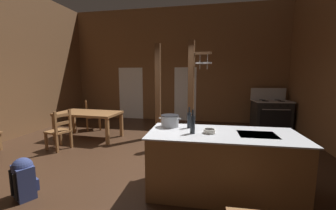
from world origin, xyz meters
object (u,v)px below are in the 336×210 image
(kitchen_island, at_px, (222,163))
(mixing_bowl_on_counter, at_px, (209,131))
(ladderback_chair_by_post, at_px, (60,131))
(ladderback_chair_near_window, at_px, (91,116))
(bottle_short_on_counter, at_px, (189,120))
(dining_table, at_px, (89,115))
(stove_range, at_px, (271,114))
(stockpot_on_counter, at_px, (170,121))
(bottle_tall_on_counter, at_px, (193,124))
(backpack, at_px, (24,177))

(kitchen_island, distance_m, mixing_bowl_on_counter, 0.53)
(ladderback_chair_by_post, bearing_deg, kitchen_island, -17.74)
(kitchen_island, relative_size, ladderback_chair_by_post, 2.30)
(ladderback_chair_near_window, relative_size, bottle_short_on_counter, 2.84)
(dining_table, bearing_deg, stove_range, 22.19)
(stockpot_on_counter, xyz_separation_m, bottle_tall_on_counter, (0.39, -0.34, 0.04))
(ladderback_chair_by_post, bearing_deg, backpack, -64.75)
(kitchen_island, height_order, stove_range, stove_range)
(stove_range, xyz_separation_m, bottle_short_on_counter, (-2.30, -4.07, 0.57))
(bottle_tall_on_counter, bearing_deg, backpack, -166.29)
(kitchen_island, distance_m, ladderback_chair_by_post, 3.85)
(bottle_short_on_counter, bearing_deg, dining_table, 147.14)
(bottle_short_on_counter, bearing_deg, ladderback_chair_near_window, 140.92)
(ladderback_chair_near_window, height_order, bottle_tall_on_counter, bottle_tall_on_counter)
(mixing_bowl_on_counter, bearing_deg, stove_range, 65.36)
(dining_table, bearing_deg, stockpot_on_counter, -35.45)
(backpack, bearing_deg, ladderback_chair_by_post, 115.25)
(bottle_tall_on_counter, height_order, bottle_short_on_counter, bottle_tall_on_counter)
(ladderback_chair_near_window, xyz_separation_m, bottle_short_on_counter, (3.42, -2.77, 0.60))
(stove_range, height_order, ladderback_chair_near_window, stove_range)
(stove_range, relative_size, bottle_tall_on_counter, 3.81)
(kitchen_island, bearing_deg, dining_table, 148.75)
(kitchen_island, relative_size, ladderback_chair_near_window, 2.30)
(stove_range, distance_m, mixing_bowl_on_counter, 4.77)
(kitchen_island, relative_size, bottle_short_on_counter, 6.54)
(ladderback_chair_by_post, distance_m, backpack, 2.06)
(stove_range, relative_size, mixing_bowl_on_counter, 7.77)
(kitchen_island, bearing_deg, mixing_bowl_on_counter, -165.31)
(ladderback_chair_by_post, distance_m, mixing_bowl_on_counter, 3.71)
(stove_range, xyz_separation_m, backpack, (-4.57, -4.95, -0.17))
(dining_table, bearing_deg, ladderback_chair_by_post, -100.62)
(stove_range, xyz_separation_m, ladderback_chair_near_window, (-5.72, -1.30, -0.03))
(dining_table, bearing_deg, kitchen_island, -31.25)
(dining_table, height_order, backpack, dining_table)
(stove_range, xyz_separation_m, ladderback_chair_by_post, (-5.45, -3.09, -0.03))
(ladderback_chair_by_post, bearing_deg, mixing_bowl_on_counter, -19.42)
(bottle_short_on_counter, bearing_deg, stove_range, 60.53)
(kitchen_island, height_order, mixing_bowl_on_counter, mixing_bowl_on_counter)
(ladderback_chair_near_window, relative_size, stockpot_on_counter, 2.63)
(backpack, height_order, bottle_short_on_counter, bottle_short_on_counter)
(ladderback_chair_near_window, distance_m, mixing_bowl_on_counter, 4.83)
(bottle_short_on_counter, bearing_deg, stockpot_on_counter, 175.02)
(stockpot_on_counter, bearing_deg, mixing_bowl_on_counter, -23.37)
(dining_table, relative_size, ladderback_chair_near_window, 1.83)
(kitchen_island, xyz_separation_m, dining_table, (-3.49, 2.12, 0.19))
(dining_table, distance_m, backpack, 2.91)
(stove_range, distance_m, stockpot_on_counter, 4.84)
(kitchen_island, xyz_separation_m, ladderback_chair_by_post, (-3.66, 1.17, -0.01))
(backpack, height_order, bottle_tall_on_counter, bottle_tall_on_counter)
(stockpot_on_counter, bearing_deg, bottle_short_on_counter, -4.98)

